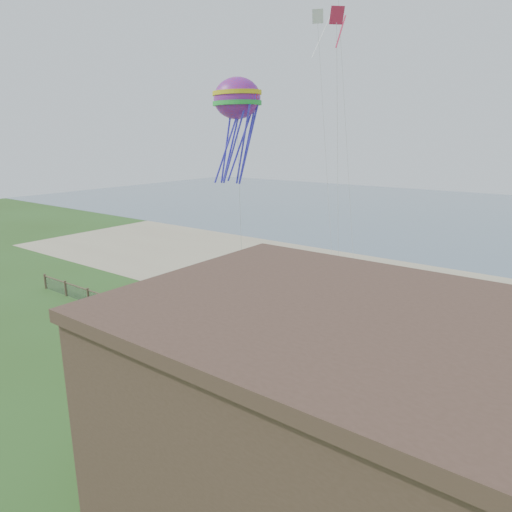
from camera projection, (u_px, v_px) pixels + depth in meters
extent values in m
plane|color=#355A1F|center=(125.00, 389.00, 22.56)|extent=(160.00, 160.00, 0.00)
cube|color=#C4B18D|center=(332.00, 281.00, 39.65)|extent=(72.00, 20.00, 0.02)
cube|color=slate|center=(459.00, 214.00, 73.82)|extent=(160.00, 68.00, 0.02)
cube|color=brown|center=(370.00, 439.00, 13.40)|extent=(15.00, 10.00, 7.00)
cube|color=brown|center=(423.00, 432.00, 18.88)|extent=(15.00, 2.00, 0.50)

